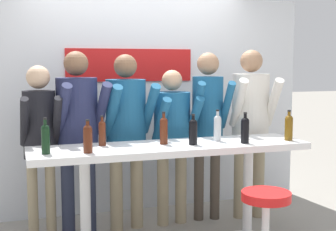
{
  "coord_description": "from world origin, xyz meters",
  "views": [
    {
      "loc": [
        -1.32,
        -3.87,
        1.68
      ],
      "look_at": [
        0.0,
        0.09,
        1.21
      ],
      "focal_mm": 50.0,
      "sensor_mm": 36.0,
      "label": 1
    }
  ],
  "objects_px": {
    "person_far_left": "(40,132)",
    "wine_bottle_4": "(164,129)",
    "wine_bottle_7": "(193,130)",
    "person_center_left": "(126,123)",
    "person_center_right": "(208,116)",
    "wine_bottle_3": "(245,129)",
    "wine_bottle_0": "(289,126)",
    "person_center": "(172,130)",
    "wine_bottle_2": "(46,138)",
    "wine_bottle_6": "(217,127)",
    "tasting_table": "(171,160)",
    "wine_bottle_5": "(88,137)",
    "wine_bottle_1": "(102,132)",
    "bar_stool": "(266,221)",
    "person_left": "(78,123)",
    "person_right": "(251,115)"
  },
  "relations": [
    {
      "from": "person_center",
      "to": "wine_bottle_3",
      "type": "bearing_deg",
      "value": -65.31
    },
    {
      "from": "person_center_left",
      "to": "person_right",
      "type": "height_order",
      "value": "person_right"
    },
    {
      "from": "person_right",
      "to": "wine_bottle_6",
      "type": "xyz_separation_m",
      "value": [
        -0.62,
        -0.52,
        -0.03
      ]
    },
    {
      "from": "wine_bottle_2",
      "to": "wine_bottle_7",
      "type": "distance_m",
      "value": 1.27
    },
    {
      "from": "wine_bottle_7",
      "to": "bar_stool",
      "type": "bearing_deg",
      "value": -64.46
    },
    {
      "from": "tasting_table",
      "to": "wine_bottle_2",
      "type": "distance_m",
      "value": 1.12
    },
    {
      "from": "wine_bottle_4",
      "to": "wine_bottle_7",
      "type": "bearing_deg",
      "value": -24.82
    },
    {
      "from": "person_far_left",
      "to": "wine_bottle_6",
      "type": "relative_size",
      "value": 5.67
    },
    {
      "from": "bar_stool",
      "to": "wine_bottle_2",
      "type": "relative_size",
      "value": 2.38
    },
    {
      "from": "wine_bottle_0",
      "to": "wine_bottle_4",
      "type": "distance_m",
      "value": 1.18
    },
    {
      "from": "wine_bottle_6",
      "to": "wine_bottle_7",
      "type": "height_order",
      "value": "wine_bottle_6"
    },
    {
      "from": "person_center_left",
      "to": "wine_bottle_3",
      "type": "xyz_separation_m",
      "value": [
        0.91,
        -0.77,
        0.0
      ]
    },
    {
      "from": "wine_bottle_3",
      "to": "wine_bottle_5",
      "type": "height_order",
      "value": "wine_bottle_3"
    },
    {
      "from": "tasting_table",
      "to": "wine_bottle_2",
      "type": "xyz_separation_m",
      "value": [
        -1.08,
        -0.09,
        0.27
      ]
    },
    {
      "from": "person_far_left",
      "to": "wine_bottle_5",
      "type": "height_order",
      "value": "person_far_left"
    },
    {
      "from": "wine_bottle_2",
      "to": "wine_bottle_3",
      "type": "xyz_separation_m",
      "value": [
        1.74,
        -0.04,
        -0.0
      ]
    },
    {
      "from": "wine_bottle_0",
      "to": "person_center_right",
      "type": "bearing_deg",
      "value": 122.5
    },
    {
      "from": "person_left",
      "to": "wine_bottle_6",
      "type": "xyz_separation_m",
      "value": [
        1.21,
        -0.55,
        -0.01
      ]
    },
    {
      "from": "wine_bottle_0",
      "to": "wine_bottle_5",
      "type": "distance_m",
      "value": 1.88
    },
    {
      "from": "person_far_left",
      "to": "person_center",
      "type": "height_order",
      "value": "person_far_left"
    },
    {
      "from": "person_center_right",
      "to": "wine_bottle_2",
      "type": "height_order",
      "value": "person_center_right"
    },
    {
      "from": "person_right",
      "to": "wine_bottle_2",
      "type": "height_order",
      "value": "person_right"
    },
    {
      "from": "person_left",
      "to": "person_center_left",
      "type": "distance_m",
      "value": 0.48
    },
    {
      "from": "bar_stool",
      "to": "person_center_right",
      "type": "relative_size",
      "value": 0.38
    },
    {
      "from": "wine_bottle_5",
      "to": "wine_bottle_6",
      "type": "bearing_deg",
      "value": 9.43
    },
    {
      "from": "person_left",
      "to": "wine_bottle_2",
      "type": "bearing_deg",
      "value": -126.25
    },
    {
      "from": "person_center_right",
      "to": "wine_bottle_2",
      "type": "relative_size",
      "value": 6.18
    },
    {
      "from": "person_far_left",
      "to": "wine_bottle_1",
      "type": "xyz_separation_m",
      "value": [
        0.5,
        -0.44,
        0.04
      ]
    },
    {
      "from": "person_far_left",
      "to": "person_center_left",
      "type": "distance_m",
      "value": 0.84
    },
    {
      "from": "person_far_left",
      "to": "wine_bottle_4",
      "type": "relative_size",
      "value": 5.71
    },
    {
      "from": "person_center_right",
      "to": "wine_bottle_3",
      "type": "height_order",
      "value": "person_center_right"
    },
    {
      "from": "wine_bottle_1",
      "to": "wine_bottle_5",
      "type": "distance_m",
      "value": 0.34
    },
    {
      "from": "person_right",
      "to": "wine_bottle_2",
      "type": "xyz_separation_m",
      "value": [
        -2.18,
        -0.66,
        -0.03
      ]
    },
    {
      "from": "wine_bottle_6",
      "to": "person_center_right",
      "type": "bearing_deg",
      "value": 75.15
    },
    {
      "from": "person_far_left",
      "to": "wine_bottle_4",
      "type": "xyz_separation_m",
      "value": [
        1.04,
        -0.54,
        0.05
      ]
    },
    {
      "from": "person_far_left",
      "to": "wine_bottle_7",
      "type": "bearing_deg",
      "value": -28.6
    },
    {
      "from": "wine_bottle_4",
      "to": "wine_bottle_7",
      "type": "distance_m",
      "value": 0.26
    },
    {
      "from": "person_far_left",
      "to": "wine_bottle_1",
      "type": "relative_size",
      "value": 6.26
    },
    {
      "from": "wine_bottle_0",
      "to": "wine_bottle_6",
      "type": "xyz_separation_m",
      "value": [
        -0.65,
        0.18,
        0.0
      ]
    },
    {
      "from": "bar_stool",
      "to": "wine_bottle_2",
      "type": "xyz_separation_m",
      "value": [
        -1.6,
        0.67,
        0.63
      ]
    },
    {
      "from": "person_center_right",
      "to": "wine_bottle_0",
      "type": "relative_size",
      "value": 6.28
    },
    {
      "from": "person_right",
      "to": "wine_bottle_1",
      "type": "distance_m",
      "value": 1.73
    },
    {
      "from": "person_center_left",
      "to": "person_center_right",
      "type": "xyz_separation_m",
      "value": [
        0.88,
        0.01,
        0.04
      ]
    },
    {
      "from": "person_center_left",
      "to": "wine_bottle_1",
      "type": "height_order",
      "value": "person_center_left"
    },
    {
      "from": "person_far_left",
      "to": "person_center_left",
      "type": "xyz_separation_m",
      "value": [
        0.83,
        0.05,
        0.04
      ]
    },
    {
      "from": "wine_bottle_0",
      "to": "wine_bottle_7",
      "type": "relative_size",
      "value": 1.04
    },
    {
      "from": "bar_stool",
      "to": "tasting_table",
      "type": "bearing_deg",
      "value": 124.06
    },
    {
      "from": "tasting_table",
      "to": "person_far_left",
      "type": "height_order",
      "value": "person_far_left"
    },
    {
      "from": "wine_bottle_0",
      "to": "person_far_left",
      "type": "bearing_deg",
      "value": 162.22
    },
    {
      "from": "bar_stool",
      "to": "wine_bottle_4",
      "type": "relative_size",
      "value": 2.37
    }
  ]
}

